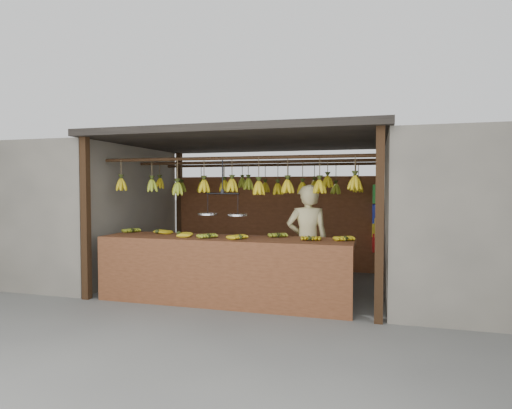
% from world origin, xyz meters
% --- Properties ---
extents(ground, '(80.00, 80.00, 0.00)m').
position_xyz_m(ground, '(0.00, 0.00, 0.00)').
color(ground, '#5B5B57').
extents(stall, '(4.30, 3.30, 2.40)m').
position_xyz_m(stall, '(0.00, 0.33, 1.97)').
color(stall, black).
rests_on(stall, ground).
extents(neighbor_left, '(3.00, 3.00, 2.30)m').
position_xyz_m(neighbor_left, '(-3.60, 0.00, 1.15)').
color(neighbor_left, slate).
rests_on(neighbor_left, ground).
extents(neighbor_right, '(3.00, 3.00, 2.30)m').
position_xyz_m(neighbor_right, '(3.60, 0.00, 1.15)').
color(neighbor_right, slate).
rests_on(neighbor_right, ground).
extents(counter, '(3.55, 0.80, 0.96)m').
position_xyz_m(counter, '(-0.05, -1.23, 0.71)').
color(counter, brown).
rests_on(counter, ground).
extents(hanging_bananas, '(3.57, 2.25, 0.40)m').
position_xyz_m(hanging_bananas, '(-0.01, -0.00, 1.61)').
color(hanging_bananas, gold).
rests_on(hanging_bananas, ground).
extents(balance_scale, '(0.76, 0.35, 0.81)m').
position_xyz_m(balance_scale, '(-0.12, -1.00, 1.25)').
color(balance_scale, black).
rests_on(balance_scale, ground).
extents(vendor, '(0.67, 0.53, 1.63)m').
position_xyz_m(vendor, '(1.02, -0.60, 0.82)').
color(vendor, beige).
rests_on(vendor, ground).
extents(bag_bundles, '(0.08, 0.26, 1.22)m').
position_xyz_m(bag_bundles, '(1.94, 1.35, 1.01)').
color(bag_bundles, '#199926').
rests_on(bag_bundles, ground).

